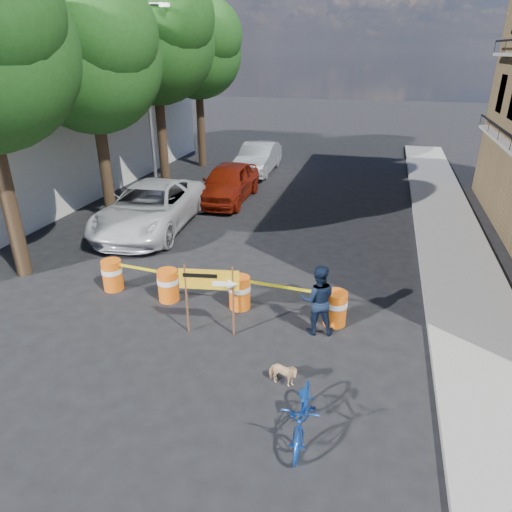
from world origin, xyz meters
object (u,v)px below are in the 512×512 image
Objects in this scene: dog at (283,374)px; sedan_red at (228,182)px; barrel_far_left at (112,274)px; sedan_silver at (258,158)px; barrel_mid_right at (240,292)px; bicycle at (304,393)px; barrel_far_right at (335,308)px; pedestrian at (318,300)px; barrel_mid_left at (168,285)px; detour_sign at (217,285)px; suv_white at (150,207)px.

sedan_red reaches higher than dog.
sedan_silver reaches higher than barrel_far_left.
barrel_far_left is 3.81m from barrel_mid_right.
barrel_mid_right is 4.62m from bicycle.
sedan_silver is at bearing 104.55° from bicycle.
barrel_mid_right and barrel_far_right have the same top height.
barrel_far_right is at bearing -58.35° from sedan_red.
pedestrian is at bearing -15.73° from barrel_mid_right.
bicycle is (4.39, -3.81, 0.45)m from barrel_mid_left.
detour_sign is at bearing 62.68° from dog.
pedestrian is (-0.39, -0.46, 0.42)m from barrel_far_right.
pedestrian is at bearing 91.40° from bicycle.
suv_white is at bearing 136.48° from barrel_mid_right.
bicycle is at bearing -142.92° from dog.
sedan_silver is (-5.15, 17.22, 0.54)m from dog.
barrel_far_right is at bearing -68.91° from sedan_silver.
sedan_red is at bearing 32.86° from dog.
barrel_far_left is at bearing -92.64° from sedan_silver.
barrel_far_left is 6.00m from pedestrian.
detour_sign is 0.29× the size of suv_white.
suv_white is at bearing 121.65° from barrel_mid_left.
barrel_far_left and barrel_far_right have the same top height.
sedan_silver is (1.63, 9.71, -0.05)m from suv_white.
bicycle reaches higher than barrel_far_right.
detour_sign reaches higher than suv_white.
barrel_mid_left is 4.59m from dog.
sedan_silver is at bearing 75.68° from suv_white.
suv_white is (-7.55, 4.91, 0.39)m from barrel_far_right.
barrel_mid_right is at bearing -70.70° from sedan_red.
barrel_far_right is at bearing 14.19° from detour_sign.
bicycle is 0.37× the size of sedan_red.
dog is (1.90, -1.42, -1.05)m from detour_sign.
barrel_far_left is 14.45m from sedan_silver.
barrel_mid_left is 5.76m from suv_white.
bicycle is 0.37× the size of sedan_silver.
barrel_mid_right is 2.26m from pedestrian.
barrel_mid_right is 2.54m from barrel_far_right.
barrel_mid_left is 0.18× the size of sedan_red.
bicycle reaches higher than barrel_mid_left.
barrel_mid_right reaches higher than dog.
dog is at bearing -106.46° from barrel_far_right.
sedan_red is 5.45m from sedan_silver.
suv_white reaches higher than sedan_silver.
barrel_far_left is 0.18× the size of sedan_red.
pedestrian reaches higher than suv_white.
barrel_mid_left is at bearing -4.94° from barrel_far_left.
sedan_red reaches higher than barrel_mid_right.
detour_sign is at bearing -95.69° from barrel_mid_right.
bicycle reaches higher than barrel_far_left.
barrel_mid_right is (2.00, 0.12, 0.00)m from barrel_mid_left.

